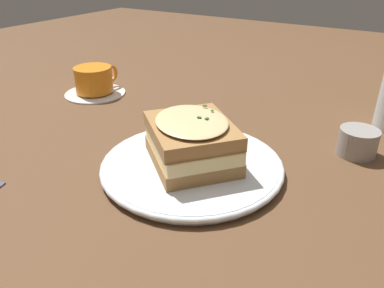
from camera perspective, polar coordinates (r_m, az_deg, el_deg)
ground_plane at (r=0.49m, az=1.34°, el=-5.87°), size 2.40×2.40×0.00m
dinner_plate at (r=0.51m, az=-0.00°, el=-3.24°), size 0.25×0.25×0.01m
sandwich at (r=0.49m, az=-0.03°, el=0.49°), size 0.16×0.16×0.07m
teacup_with_saucer at (r=0.81m, az=-14.64°, el=9.12°), size 0.12×0.13×0.06m
condiment_pot at (r=0.60m, az=23.93°, el=0.27°), size 0.06×0.06×0.04m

